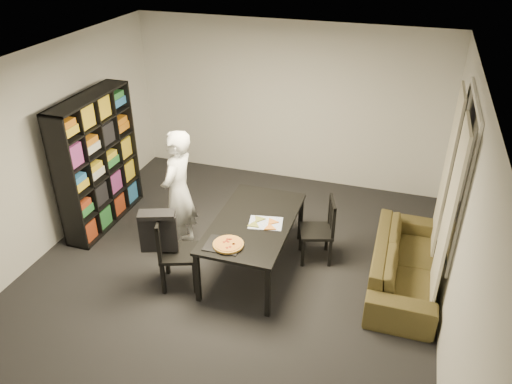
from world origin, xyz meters
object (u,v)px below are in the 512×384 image
(baking_tray, at_px, (223,245))
(sofa, at_px, (405,263))
(bookshelf, at_px, (98,162))
(dining_table, at_px, (254,225))
(chair_right, at_px, (323,226))
(chair_left, at_px, (171,247))
(person, at_px, (178,192))
(pepperoni_pizza, at_px, (228,244))

(baking_tray, bearing_deg, sofa, 23.26)
(bookshelf, height_order, baking_tray, bookshelf)
(dining_table, bearing_deg, chair_right, 29.86)
(chair_left, xyz_separation_m, sofa, (2.67, 0.87, -0.26))
(bookshelf, relative_size, person, 1.13)
(dining_table, relative_size, pepperoni_pizza, 4.80)
(dining_table, relative_size, chair_right, 1.92)
(person, relative_size, pepperoni_pizza, 4.82)
(chair_right, bearing_deg, sofa, 62.96)
(chair_left, distance_m, baking_tray, 0.68)
(person, bearing_deg, bookshelf, -99.75)
(pepperoni_pizza, bearing_deg, chair_left, -179.18)
(dining_table, relative_size, chair_left, 1.78)
(pepperoni_pizza, bearing_deg, baking_tray, -177.38)
(dining_table, height_order, pepperoni_pizza, pepperoni_pizza)
(chair_right, height_order, sofa, chair_right)
(chair_left, bearing_deg, baking_tray, -109.02)
(chair_right, distance_m, pepperoni_pizza, 1.39)
(dining_table, xyz_separation_m, person, (-1.06, 0.14, 0.21))
(chair_right, bearing_deg, person, -97.86)
(dining_table, height_order, sofa, dining_table)
(person, xyz_separation_m, sofa, (2.89, 0.13, -0.56))
(bookshelf, height_order, pepperoni_pizza, bookshelf)
(chair_right, distance_m, baking_tray, 1.43)
(dining_table, relative_size, person, 1.00)
(bookshelf, bearing_deg, dining_table, -9.55)
(dining_table, height_order, chair_left, chair_left)
(dining_table, distance_m, chair_left, 1.03)
(chair_left, bearing_deg, dining_table, -74.00)
(person, bearing_deg, pepperoni_pizza, 53.88)
(dining_table, xyz_separation_m, sofa, (1.83, 0.27, -0.36))
(person, xyz_separation_m, baking_tray, (0.89, -0.73, -0.14))
(chair_left, distance_m, chair_right, 1.93)
(bookshelf, xyz_separation_m, chair_right, (3.19, 0.05, -0.45))
(bookshelf, height_order, chair_right, bookshelf)
(dining_table, bearing_deg, baking_tray, -106.17)
(dining_table, bearing_deg, bookshelf, 170.45)
(chair_left, bearing_deg, pepperoni_pizza, -108.85)
(baking_tray, bearing_deg, pepperoni_pizza, 2.62)
(bookshelf, distance_m, person, 1.37)
(bookshelf, relative_size, baking_tray, 4.75)
(chair_left, height_order, chair_right, chair_left)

